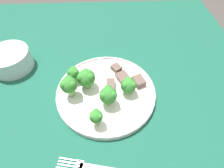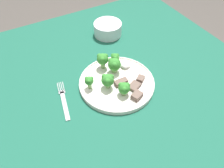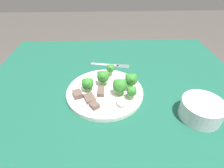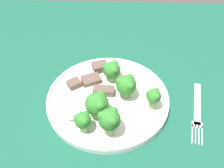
{
  "view_description": "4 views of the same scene",
  "coord_description": "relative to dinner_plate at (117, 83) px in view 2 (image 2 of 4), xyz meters",
  "views": [
    {
      "loc": [
        -0.33,
        -0.05,
        1.14
      ],
      "look_at": [
        -0.03,
        -0.06,
        0.76
      ],
      "focal_mm": 28.0,
      "sensor_mm": 36.0,
      "label": 1
    },
    {
      "loc": [
        -0.32,
        -0.52,
        1.34
      ],
      "look_at": [
        -0.06,
        -0.05,
        0.75
      ],
      "focal_mm": 35.0,
      "sensor_mm": 36.0,
      "label": 2
    },
    {
      "loc": [
        0.48,
        -0.03,
        1.14
      ],
      "look_at": [
        -0.05,
        -0.01,
        0.75
      ],
      "focal_mm": 28.0,
      "sensor_mm": 36.0,
      "label": 3
    },
    {
      "loc": [
        -0.06,
        0.37,
        1.18
      ],
      "look_at": [
        -0.04,
        -0.04,
        0.77
      ],
      "focal_mm": 42.0,
      "sensor_mm": 36.0,
      "label": 4
    }
  ],
  "objects": [
    {
      "name": "sauce_dollop",
      "position": [
        0.07,
        0.06,
        0.01
      ],
      "size": [
        0.04,
        0.04,
        0.02
      ],
      "color": "white",
      "rests_on": "dinner_plate"
    },
    {
      "name": "fork",
      "position": [
        -0.21,
        0.02,
        -0.01
      ],
      "size": [
        0.05,
        0.18,
        0.0
      ],
      "color": "#B2B2B7",
      "rests_on": "table"
    },
    {
      "name": "broccoli_floret_center_left",
      "position": [
        -0.01,
        -0.06,
        0.03
      ],
      "size": [
        0.04,
        0.04,
        0.05
      ],
      "color": "#7FA866",
      "rests_on": "dinner_plate"
    },
    {
      "name": "meat_slice_edge_slice",
      "position": [
        0.01,
        -0.01,
        0.01
      ],
      "size": [
        0.05,
        0.03,
        0.02
      ],
      "color": "brown",
      "rests_on": "dinner_plate"
    },
    {
      "name": "cream_bowl",
      "position": [
        0.13,
        0.31,
        0.02
      ],
      "size": [
        0.13,
        0.13,
        0.06
      ],
      "color": "silver",
      "rests_on": "table"
    },
    {
      "name": "ground_plane",
      "position": [
        0.03,
        0.04,
        -0.73
      ],
      "size": [
        8.0,
        8.0,
        0.0
      ],
      "primitive_type": "plane",
      "color": "#4C4742"
    },
    {
      "name": "broccoli_floret_back_left",
      "position": [
        0.05,
        0.09,
        0.04
      ],
      "size": [
        0.04,
        0.03,
        0.05
      ],
      "color": "#7FA866",
      "rests_on": "dinner_plate"
    },
    {
      "name": "dinner_plate",
      "position": [
        0.0,
        0.0,
        0.0
      ],
      "size": [
        0.29,
        0.29,
        0.02
      ],
      "color": "white",
      "rests_on": "table"
    },
    {
      "name": "broccoli_floret_center_back",
      "position": [
        -0.01,
        0.1,
        0.05
      ],
      "size": [
        0.05,
        0.04,
        0.07
      ],
      "color": "#7FA866",
      "rests_on": "dinner_plate"
    },
    {
      "name": "meat_slice_middle_slice",
      "position": [
        0.03,
        -0.1,
        0.01
      ],
      "size": [
        0.05,
        0.04,
        0.02
      ],
      "color": "brown",
      "rests_on": "dinner_plate"
    },
    {
      "name": "broccoli_floret_near_rim_left",
      "position": [
        -0.04,
        -0.01,
        0.04
      ],
      "size": [
        0.05,
        0.05,
        0.06
      ],
      "color": "#7FA866",
      "rests_on": "dinner_plate"
    },
    {
      "name": "table",
      "position": [
        0.03,
        0.04,
        -0.1
      ],
      "size": [
        1.07,
        1.07,
        0.72
      ],
      "color": "#195642",
      "rests_on": "ground_plane"
    },
    {
      "name": "meat_slice_rear_slice",
      "position": [
        0.04,
        -0.05,
        0.01
      ],
      "size": [
        0.06,
        0.05,
        0.01
      ],
      "color": "brown",
      "rests_on": "dinner_plate"
    },
    {
      "name": "broccoli_floret_mid_cluster",
      "position": [
        -0.1,
        0.02,
        0.04
      ],
      "size": [
        0.03,
        0.03,
        0.05
      ],
      "color": "#7FA866",
      "rests_on": "dinner_plate"
    },
    {
      "name": "broccoli_floret_front_left",
      "position": [
        0.02,
        0.05,
        0.04
      ],
      "size": [
        0.05,
        0.05,
        0.06
      ],
      "color": "#7FA866",
      "rests_on": "dinner_plate"
    },
    {
      "name": "meat_slice_front_slice",
      "position": [
        0.08,
        -0.04,
        0.01
      ],
      "size": [
        0.04,
        0.04,
        0.02
      ],
      "color": "brown",
      "rests_on": "dinner_plate"
    }
  ]
}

